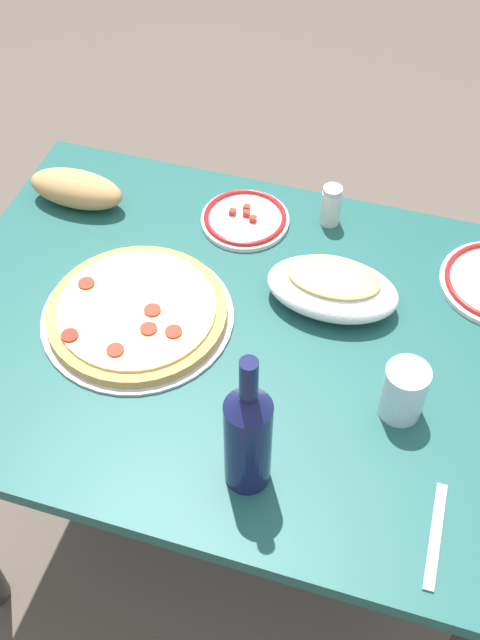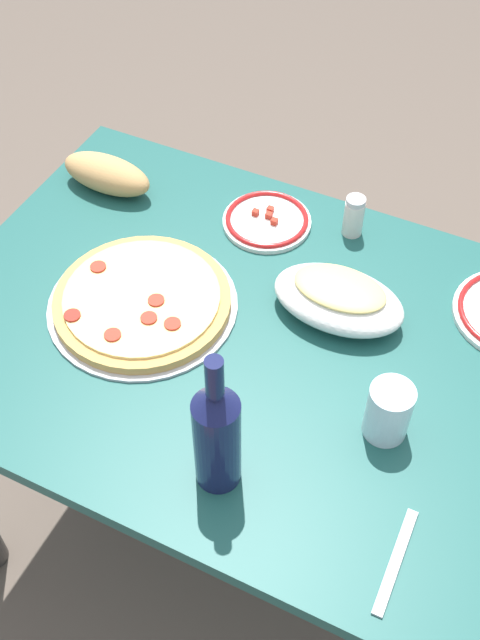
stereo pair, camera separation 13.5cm
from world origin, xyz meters
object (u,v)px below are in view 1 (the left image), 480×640
(pepperoni_pizza, at_px, (137,313))
(bread_loaf, at_px, (76,189))
(baked_pasta_dish, at_px, (333,286))
(side_plate_far, at_px, (245,219))
(dining_table, at_px, (240,378))
(spice_shaker, at_px, (331,205))
(wine_bottle, at_px, (248,435))
(water_glass, at_px, (404,391))

(pepperoni_pizza, bearing_deg, bread_loaf, -47.57)
(baked_pasta_dish, height_order, side_plate_far, baked_pasta_dish)
(dining_table, xyz_separation_m, side_plate_far, (0.07, -0.28, 0.15))
(side_plate_far, relative_size, spice_shaker, 2.04)
(spice_shaker, bearing_deg, baked_pasta_dish, 103.49)
(spice_shaker, bearing_deg, wine_bottle, 90.72)
(pepperoni_pizza, height_order, baked_pasta_dish, baked_pasta_dish)
(wine_bottle, bearing_deg, side_plate_far, -72.79)
(wine_bottle, distance_m, water_glass, 0.28)
(dining_table, xyz_separation_m, baked_pasta_dish, (-0.14, -0.12, 0.18))
(side_plate_far, xyz_separation_m, spice_shaker, (-0.16, -0.05, 0.03))
(water_glass, height_order, bread_loaf, water_glass)
(baked_pasta_dish, distance_m, side_plate_far, 0.27)
(pepperoni_pizza, distance_m, baked_pasta_dish, 0.35)
(water_glass, relative_size, bread_loaf, 0.52)
(side_plate_far, distance_m, bread_loaf, 0.35)
(dining_table, xyz_separation_m, pepperoni_pizza, (0.18, 0.03, 0.15))
(pepperoni_pizza, relative_size, bread_loaf, 1.74)
(pepperoni_pizza, bearing_deg, water_glass, 173.06)
(side_plate_far, bearing_deg, pepperoni_pizza, 69.78)
(wine_bottle, xyz_separation_m, water_glass, (-0.20, -0.19, -0.06))
(water_glass, height_order, spice_shaker, water_glass)
(baked_pasta_dish, relative_size, water_glass, 2.30)
(dining_table, height_order, spice_shaker, spice_shaker)
(dining_table, height_order, water_glass, water_glass)
(dining_table, bearing_deg, bread_loaf, -28.78)
(side_plate_far, xyz_separation_m, bread_loaf, (0.34, 0.05, 0.03))
(water_glass, relative_size, side_plate_far, 0.59)
(baked_pasta_dish, xyz_separation_m, water_glass, (-0.16, 0.20, 0.01))
(pepperoni_pizza, relative_size, water_glass, 3.32)
(side_plate_far, bearing_deg, dining_table, 105.06)
(water_glass, bearing_deg, spice_shaker, -62.92)
(side_plate_far, bearing_deg, spice_shaker, -162.74)
(water_glass, distance_m, bread_loaf, 0.78)
(wine_bottle, bearing_deg, spice_shaker, -89.28)
(dining_table, bearing_deg, pepperoni_pizza, 7.73)
(pepperoni_pizza, bearing_deg, wine_bottle, 138.68)
(baked_pasta_dish, height_order, spice_shaker, spice_shaker)
(dining_table, distance_m, spice_shaker, 0.38)
(water_glass, distance_m, spice_shaker, 0.46)
(baked_pasta_dish, distance_m, water_glass, 0.26)
(wine_bottle, bearing_deg, pepperoni_pizza, -41.32)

